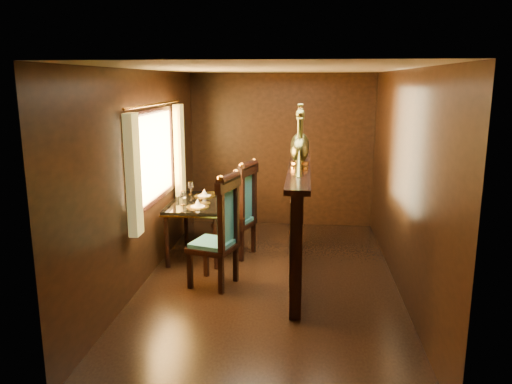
% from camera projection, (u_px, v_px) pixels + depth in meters
% --- Properties ---
extents(ground, '(5.00, 5.00, 0.00)m').
position_uv_depth(ground, '(270.00, 281.00, 6.05)').
color(ground, black).
rests_on(ground, ground).
extents(room_shell, '(3.04, 5.04, 2.52)m').
position_uv_depth(room_shell, '(264.00, 151.00, 5.73)').
color(room_shell, black).
rests_on(room_shell, ground).
extents(partition, '(0.26, 2.70, 1.36)m').
position_uv_depth(partition, '(298.00, 218.00, 6.16)').
color(partition, black).
rests_on(partition, ground).
extents(dining_table, '(0.80, 1.30, 0.95)m').
position_uv_depth(dining_table, '(199.00, 206.00, 6.87)').
color(dining_table, black).
rests_on(dining_table, ground).
extents(chair_left, '(0.62, 0.63, 1.38)m').
position_uv_depth(chair_left, '(222.00, 228.00, 5.73)').
color(chair_left, black).
rests_on(chair_left, ground).
extents(chair_right, '(0.61, 0.63, 1.34)m').
position_uv_depth(chair_right, '(243.00, 207.00, 6.76)').
color(chair_right, black).
rests_on(chair_right, ground).
extents(peacock_left, '(0.22, 0.59, 0.70)m').
position_uv_depth(peacock_left, '(300.00, 139.00, 5.75)').
color(peacock_left, '#1A5035').
rests_on(peacock_left, partition).
extents(peacock_right, '(0.24, 0.63, 0.75)m').
position_uv_depth(peacock_right, '(300.00, 134.00, 6.07)').
color(peacock_right, '#1A5035').
rests_on(peacock_right, partition).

